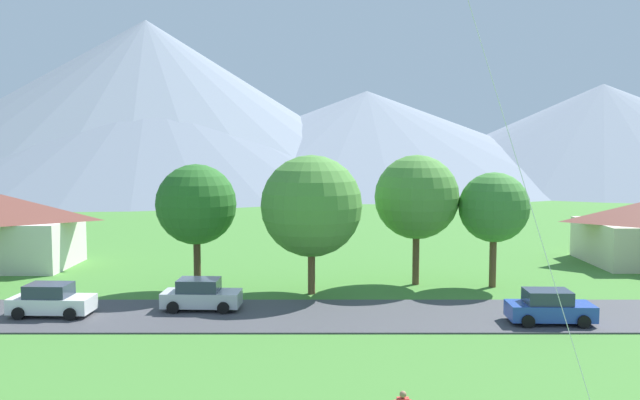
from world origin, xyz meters
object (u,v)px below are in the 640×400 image
Objects in this scene: parked_car_blue_east_end at (549,307)px; tree_near_left at (311,206)px; house_leftmost at (2,230)px; tree_far_right at (196,205)px; tree_center at (493,208)px; parked_car_silver_west_end at (201,295)px; parked_car_white_mid_west at (51,301)px; tree_right_of_center at (416,197)px.

tree_near_left is at bearing 150.72° from parked_car_blue_east_end.
house_leftmost is at bearing 156.21° from parked_car_blue_east_end.
tree_near_left reaches higher than tree_far_right.
tree_center reaches higher than parked_car_silver_west_end.
parked_car_silver_west_end is at bearing 9.30° from parked_car_white_mid_west.
parked_car_silver_west_end is (-17.46, -5.96, -4.21)m from tree_center.
tree_far_right reaches higher than tree_center.
tree_center is at bearing 3.34° from tree_far_right.
tree_right_of_center is 15.15m from parked_car_silver_west_end.
tree_right_of_center is at bearing 21.46° from parked_car_white_mid_west.
tree_near_left is 11.66m from tree_center.
tree_center is 1.71× the size of parked_car_silver_west_end.
tree_near_left is 1.98× the size of parked_car_blue_east_end.
tree_far_right is 1.84× the size of parked_car_silver_west_end.
tree_right_of_center reaches higher than tree_center.
parked_car_white_mid_west is 1.01× the size of parked_car_blue_east_end.
tree_right_of_center is 1.07× the size of tree_far_right.
tree_center is 9.66m from parked_car_blue_east_end.
parked_car_silver_west_end is at bearing -36.86° from house_leftmost.
parked_car_blue_east_end is at bearing -3.27° from parked_car_white_mid_west.
tree_far_right is at bearing 173.28° from tree_near_left.
parked_car_silver_west_end and parked_car_white_mid_west have the same top height.
parked_car_white_mid_west is (-6.53, -6.13, -4.50)m from tree_far_right.
tree_far_right is (-13.80, -1.86, -0.30)m from tree_right_of_center.
parked_car_silver_west_end is 18.22m from parked_car_blue_east_end.
tree_right_of_center is 1.97× the size of parked_car_blue_east_end.
house_leftmost is 2.51× the size of parked_car_white_mid_west.
house_leftmost is 1.37× the size of tree_far_right.
tree_far_right is at bearing 158.36° from parked_car_blue_east_end.
tree_center is at bearing 93.69° from parked_car_blue_east_end.
tree_near_left reaches higher than parked_car_blue_east_end.
tree_right_of_center is at bearing 119.43° from parked_car_blue_east_end.
parked_car_blue_east_end is at bearing -8.58° from parked_car_silver_west_end.
tree_right_of_center is 11.87m from parked_car_blue_east_end.
tree_near_left is at bearing -6.72° from tree_far_right.
tree_near_left reaches higher than tree_center.
tree_near_left is at bearing 34.11° from parked_car_silver_west_end.
tree_right_of_center reaches higher than parked_car_white_mid_west.
tree_right_of_center reaches higher than tree_far_right.
tree_right_of_center reaches higher than parked_car_blue_east_end.
tree_near_left is 15.28m from parked_car_white_mid_west.
tree_center is at bearing 18.84° from parked_car_silver_west_end.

